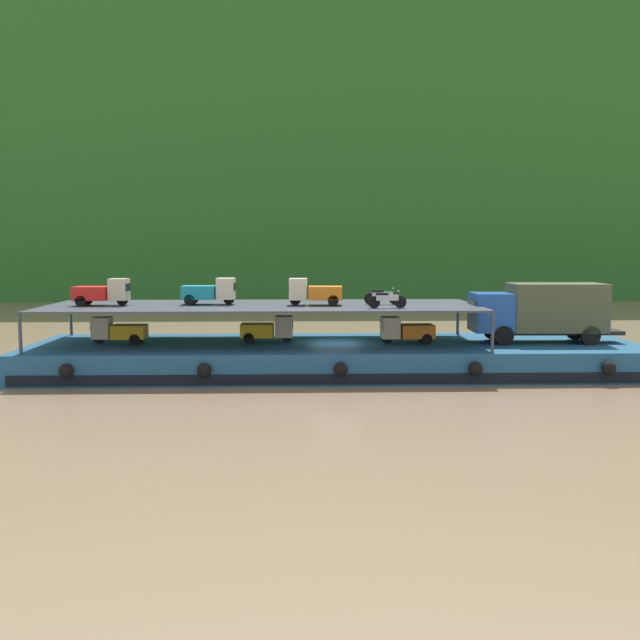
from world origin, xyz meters
name	(u,v)px	position (x,y,z in m)	size (l,w,h in m)	color
ground_plane	(336,371)	(0.00, 0.00, 0.00)	(400.00, 400.00, 0.00)	#7F664C
hillside_far_bank	(312,116)	(0.00, 62.61, 24.74)	(130.45, 35.63, 43.92)	#286023
cargo_barge	(336,357)	(0.00, -0.03, 0.75)	(31.44, 8.58, 1.50)	navy
covered_lorry	(541,310)	(10.74, -0.19, 3.19)	(7.89, 2.41, 3.10)	#1E4C99
cargo_rack	(263,306)	(-3.80, 0.00, 3.44)	(22.24, 7.25, 2.00)	#383D47
mini_truck_lower_stern	(118,330)	(-11.26, 0.02, 2.19)	(2.75, 1.21, 1.38)	gold
mini_truck_lower_aft	(268,329)	(-3.55, 0.34, 2.19)	(2.76, 1.23, 1.38)	gold
mini_truck_lower_mid	(406,330)	(3.64, -0.31, 2.19)	(2.79, 1.28, 1.38)	orange
mini_truck_upper_stern	(103,292)	(-11.94, -0.18, 4.19)	(2.76, 1.23, 1.38)	red
mini_truck_upper_mid	(210,291)	(-6.56, 0.32, 4.19)	(2.77, 1.25, 1.38)	teal
mini_truck_upper_fore	(314,292)	(-1.12, -0.31, 4.19)	(2.79, 1.28, 1.38)	orange
motorcycle_upper_port	(387,299)	(2.37, -2.18, 3.93)	(1.90, 0.55, 0.87)	black
motorcycle_upper_centre	(382,296)	(2.40, 0.00, 3.93)	(1.90, 0.55, 0.87)	black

